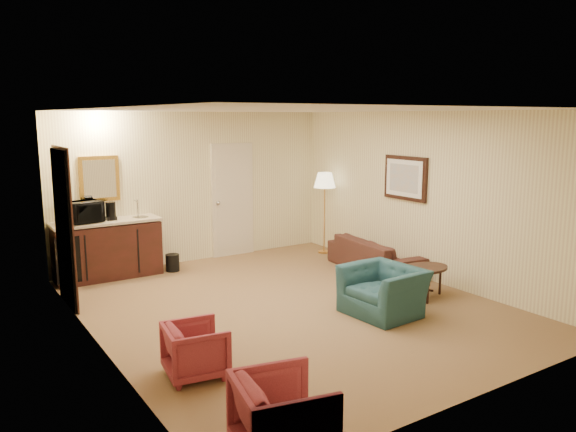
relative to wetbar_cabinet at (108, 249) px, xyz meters
name	(u,v)px	position (x,y,z in m)	size (l,w,h in m)	color
ground	(290,306)	(1.65, -2.72, -0.46)	(6.00, 6.00, 0.00)	brown
room_walls	(254,175)	(1.55, -1.95, 1.26)	(5.02, 6.01, 2.61)	#F1E9B5
wetbar_cabinet	(108,249)	(0.00, 0.00, 0.00)	(1.64, 0.58, 0.92)	#3B1613
sofa	(375,250)	(3.80, -2.01, -0.10)	(1.83, 0.53, 0.71)	black
teal_armchair	(384,283)	(2.50, -3.62, -0.05)	(0.95, 0.62, 0.83)	#1E404B
rose_chair_near	(196,348)	(-0.25, -3.93, -0.17)	(0.57, 0.53, 0.58)	#9A323F
rose_chair_far	(283,413)	(-0.25, -5.52, -0.11)	(0.68, 0.63, 0.70)	#9A323F
coffee_table	(424,282)	(3.45, -3.42, -0.24)	(0.76, 0.51, 0.44)	black
floor_lamp	(324,213)	(3.85, -0.54, 0.30)	(0.40, 0.40, 1.51)	#C98F43
waste_bin	(173,263)	(0.99, -0.20, -0.32)	(0.22, 0.22, 0.28)	black
microwave	(81,210)	(-0.37, -0.01, 0.66)	(0.59, 0.33, 0.40)	black
coffee_maker	(111,211)	(0.08, -0.01, 0.60)	(0.15, 0.15, 0.28)	black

